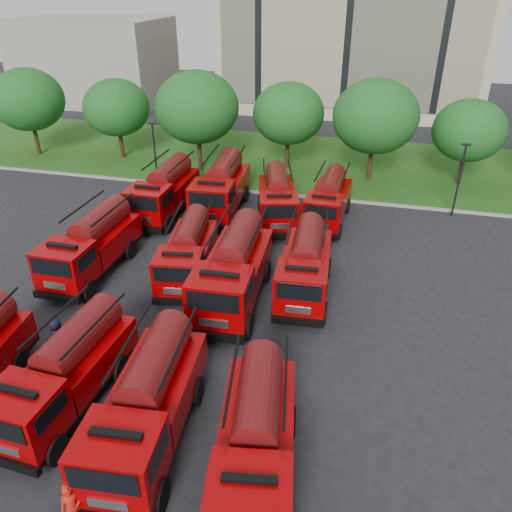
{
  "coord_description": "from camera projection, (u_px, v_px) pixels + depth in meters",
  "views": [
    {
      "loc": [
        6.47,
        -16.76,
        14.62
      ],
      "look_at": [
        0.95,
        5.24,
        1.8
      ],
      "focal_mm": 35.0,
      "sensor_mm": 36.0,
      "label": 1
    }
  ],
  "objects": [
    {
      "name": "tree_0",
      "position": [
        28.0,
        100.0,
        43.9
      ],
      "size": [
        6.3,
        6.3,
        7.7
      ],
      "color": "#382314",
      "rests_on": "ground"
    },
    {
      "name": "fire_truck_5",
      "position": [
        188.0,
        252.0,
        26.98
      ],
      "size": [
        3.38,
        7.02,
        3.07
      ],
      "rotation": [
        0.0,
        0.0,
        0.16
      ],
      "color": "black",
      "rests_on": "ground"
    },
    {
      "name": "fire_truck_10",
      "position": [
        277.0,
        198.0,
        33.28
      ],
      "size": [
        4.03,
        7.35,
        3.18
      ],
      "rotation": [
        0.0,
        0.0,
        0.25
      ],
      "color": "black",
      "rests_on": "ground"
    },
    {
      "name": "fire_truck_11",
      "position": [
        329.0,
        200.0,
        33.2
      ],
      "size": [
        2.7,
        6.84,
        3.07
      ],
      "rotation": [
        0.0,
        0.0,
        -0.04
      ],
      "color": "black",
      "rests_on": "ground"
    },
    {
      "name": "lawn",
      "position": [
        302.0,
        161.0,
        44.64
      ],
      "size": [
        70.0,
        16.0,
        0.12
      ],
      "primitive_type": "cube",
      "color": "#184F15",
      "rests_on": "ground"
    },
    {
      "name": "tree_4",
      "position": [
        376.0,
        117.0,
        37.87
      ],
      "size": [
        6.55,
        6.55,
        8.01
      ],
      "color": "#382314",
      "rests_on": "ground"
    },
    {
      "name": "firefighter_4",
      "position": [
        62.0,
        354.0,
        22.05
      ],
      "size": [
        1.05,
        0.83,
        1.88
      ],
      "primitive_type": "imported",
      "rotation": [
        0.0,
        0.0,
        2.87
      ],
      "color": "black",
      "rests_on": "ground"
    },
    {
      "name": "tree_2",
      "position": [
        197.0,
        107.0,
        39.93
      ],
      "size": [
        6.72,
        6.72,
        8.22
      ],
      "color": "#382314",
      "rests_on": "ground"
    },
    {
      "name": "firefighter_5",
      "position": [
        293.0,
        317.0,
        24.42
      ],
      "size": [
        1.97,
        1.29,
        1.96
      ],
      "primitive_type": "imported",
      "rotation": [
        0.0,
        0.0,
        2.84
      ],
      "color": "red",
      "rests_on": "ground"
    },
    {
      "name": "side_building",
      "position": [
        95.0,
        61.0,
        63.76
      ],
      "size": [
        18.0,
        12.0,
        10.0
      ],
      "primitive_type": "cube",
      "color": "gray",
      "rests_on": "ground"
    },
    {
      "name": "fire_truck_2",
      "position": [
        148.0,
        403.0,
        17.3
      ],
      "size": [
        3.21,
        7.52,
        3.33
      ],
      "rotation": [
        0.0,
        0.0,
        0.09
      ],
      "color": "black",
      "rests_on": "ground"
    },
    {
      "name": "tree_1",
      "position": [
        117.0,
        108.0,
        43.28
      ],
      "size": [
        5.71,
        5.71,
        6.98
      ],
      "color": "#382314",
      "rests_on": "ground"
    },
    {
      "name": "fire_truck_1",
      "position": [
        66.0,
        371.0,
        18.8
      ],
      "size": [
        2.83,
        7.04,
        3.15
      ],
      "rotation": [
        0.0,
        0.0,
        -0.05
      ],
      "color": "black",
      "rests_on": "ground"
    },
    {
      "name": "lamp_post_1",
      "position": [
        460.0,
        176.0,
        33.27
      ],
      "size": [
        0.6,
        0.25,
        5.11
      ],
      "color": "black",
      "rests_on": "ground"
    },
    {
      "name": "fire_truck_9",
      "position": [
        221.0,
        187.0,
        34.48
      ],
      "size": [
        3.36,
        8.07,
        3.59
      ],
      "rotation": [
        0.0,
        0.0,
        0.08
      ],
      "color": "black",
      "rests_on": "ground"
    },
    {
      "name": "fire_truck_6",
      "position": [
        234.0,
        269.0,
        24.85
      ],
      "size": [
        3.26,
        8.07,
        3.61
      ],
      "rotation": [
        0.0,
        0.0,
        0.05
      ],
      "color": "black",
      "rests_on": "ground"
    },
    {
      "name": "fire_truck_3",
      "position": [
        256.0,
        439.0,
        16.04
      ],
      "size": [
        3.51,
        7.26,
        3.17
      ],
      "rotation": [
        0.0,
        0.0,
        0.17
      ],
      "color": "black",
      "rests_on": "ground"
    },
    {
      "name": "lamp_post_0",
      "position": [
        155.0,
        151.0,
        37.93
      ],
      "size": [
        0.6,
        0.25,
        5.11
      ],
      "color": "black",
      "rests_on": "ground"
    },
    {
      "name": "tree_3",
      "position": [
        288.0,
        114.0,
        40.89
      ],
      "size": [
        5.88,
        5.88,
        7.19
      ],
      "color": "#382314",
      "rests_on": "ground"
    },
    {
      "name": "firefighter_1",
      "position": [
        146.0,
        463.0,
        17.12
      ],
      "size": [
        0.74,
        0.42,
        1.49
      ],
      "primitive_type": "imported",
      "rotation": [
        0.0,
        0.0,
        -0.03
      ],
      "color": "red",
      "rests_on": "ground"
    },
    {
      "name": "tree_5",
      "position": [
        469.0,
        131.0,
        37.67
      ],
      "size": [
        5.46,
        5.46,
        6.68
      ],
      "color": "#382314",
      "rests_on": "ground"
    },
    {
      "name": "curb",
      "position": [
        284.0,
        195.0,
        37.79
      ],
      "size": [
        70.0,
        0.3,
        0.14
      ],
      "primitive_type": "cube",
      "color": "gray",
      "rests_on": "ground"
    },
    {
      "name": "fire_truck_7",
      "position": [
        305.0,
        265.0,
        25.62
      ],
      "size": [
        2.99,
        7.2,
        3.2
      ],
      "rotation": [
        0.0,
        0.0,
        0.07
      ],
      "color": "black",
      "rests_on": "ground"
    },
    {
      "name": "firefighter_2",
      "position": [
        258.0,
        454.0,
        17.46
      ],
      "size": [
        0.57,
        0.99,
        1.69
      ],
      "primitive_type": "imported",
      "rotation": [
        0.0,
        0.0,
        1.57
      ],
      "color": "red",
      "rests_on": "ground"
    },
    {
      "name": "fire_truck_8",
      "position": [
        164.0,
        191.0,
        34.11
      ],
      "size": [
        2.8,
        7.54,
        3.42
      ],
      "rotation": [
        0.0,
        0.0,
        0.0
      ],
      "color": "black",
      "rests_on": "ground"
    },
    {
      "name": "ground",
      "position": [
        208.0,
        343.0,
        22.72
      ],
      "size": [
        140.0,
        140.0,
        0.0
      ],
      "primitive_type": "plane",
      "color": "black",
      "rests_on": "ground"
    },
    {
      "name": "fire_truck_4",
      "position": [
        92.0,
        245.0,
        27.39
      ],
      "size": [
        2.76,
        7.38,
        3.35
      ],
      "rotation": [
        0.0,
        0.0,
        -0.01
      ],
      "color": "black",
      "rests_on": "ground"
    }
  ]
}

